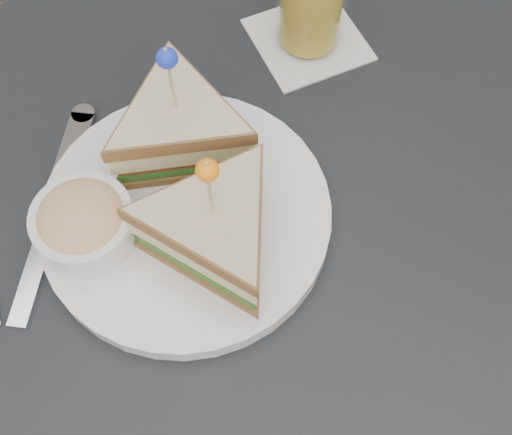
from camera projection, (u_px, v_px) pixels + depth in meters
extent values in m
plane|color=#3F3833|center=(255.00, 418.00, 1.22)|extent=(3.50, 3.50, 0.00)
cube|color=black|center=(253.00, 266.00, 0.56)|extent=(0.80, 0.80, 0.03)
cylinder|color=black|center=(302.00, 93.00, 1.12)|extent=(0.04, 0.04, 0.72)
cylinder|color=white|center=(186.00, 217.00, 0.56)|extent=(0.33, 0.33, 0.01)
cylinder|color=white|center=(185.00, 211.00, 0.55)|extent=(0.33, 0.33, 0.00)
cylinder|color=#D2BB79|center=(210.00, 193.00, 0.45)|extent=(0.00, 0.00, 0.08)
sphere|color=orange|center=(207.00, 170.00, 0.43)|extent=(0.02, 0.02, 0.02)
cylinder|color=#D2BB79|center=(172.00, 84.00, 0.50)|extent=(0.00, 0.00, 0.08)
sphere|color=#1A32C5|center=(167.00, 58.00, 0.47)|extent=(0.02, 0.02, 0.02)
cylinder|color=white|center=(85.00, 226.00, 0.53)|extent=(0.11, 0.11, 0.04)
ellipsoid|color=#E0B772|center=(82.00, 219.00, 0.52)|extent=(0.10, 0.10, 0.03)
cube|color=white|center=(35.00, 270.00, 0.54)|extent=(0.08, 0.09, 0.01)
cube|color=white|center=(66.00, 167.00, 0.59)|extent=(0.10, 0.11, 0.00)
cylinder|color=white|center=(83.00, 114.00, 0.62)|extent=(0.03, 0.03, 0.00)
cube|color=white|center=(308.00, 40.00, 0.66)|extent=(0.12, 0.12, 0.00)
cylinder|color=gold|center=(311.00, 5.00, 0.62)|extent=(0.07, 0.07, 0.08)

